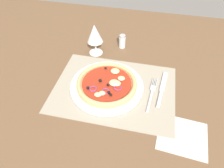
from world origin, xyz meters
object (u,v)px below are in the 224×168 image
at_px(wine_glass, 95,35).
at_px(pizza, 107,83).
at_px(plate, 107,86).
at_px(pepper_shaker, 122,41).
at_px(fork, 152,92).
at_px(napkin, 182,136).
at_px(knife, 162,88).

bearing_deg(wine_glass, pizza, -63.82).
relative_size(plate, pepper_shaker, 4.35).
distance_m(fork, pepper_shaker, 0.33).
bearing_deg(napkin, knife, 110.81).
relative_size(plate, pizza, 1.22).
bearing_deg(napkin, wine_glass, 136.84).
xyz_separation_m(knife, napkin, (0.07, -0.20, -0.00)).
bearing_deg(napkin, pepper_shaker, 122.47).
bearing_deg(pepper_shaker, knife, -49.98).
xyz_separation_m(pizza, napkin, (0.29, -0.16, -0.03)).
bearing_deg(fork, pepper_shaker, 36.71).
bearing_deg(fork, napkin, -140.81).
xyz_separation_m(plate, wine_glass, (-0.11, 0.22, 0.09)).
xyz_separation_m(plate, pepper_shaker, (0.01, 0.29, 0.02)).
height_order(knife, wine_glass, wine_glass).
xyz_separation_m(pizza, fork, (0.18, 0.01, -0.02)).
relative_size(fork, knife, 0.90).
bearing_deg(pizza, knife, 10.36).
distance_m(pizza, napkin, 0.33).
distance_m(plate, napkin, 0.33).
bearing_deg(knife, plate, 106.79).
relative_size(fork, pepper_shaker, 2.70).
bearing_deg(plate, fork, 3.17).
bearing_deg(pizza, fork, 3.19).
xyz_separation_m(knife, wine_glass, (-0.32, 0.18, 0.09)).
distance_m(pizza, pepper_shaker, 0.29).
distance_m(wine_glass, pepper_shaker, 0.15).
bearing_deg(plate, napkin, -28.30).
bearing_deg(napkin, plate, 151.70).
bearing_deg(knife, napkin, -152.72).
bearing_deg(fork, plate, 98.35).
distance_m(plate, fork, 0.18).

